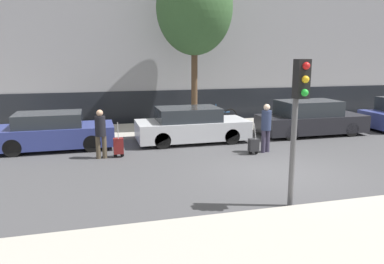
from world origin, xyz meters
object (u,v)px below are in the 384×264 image
at_px(parked_car_2, 310,119).
at_px(trolley_left, 118,146).
at_px(pedestrian_right, 266,125).
at_px(parked_bicycle, 220,116).
at_px(parked_car_1, 191,126).
at_px(parked_car_0, 53,132).
at_px(pedestrian_left, 101,131).
at_px(trolley_right, 254,145).
at_px(traffic_light, 298,103).
at_px(bare_tree_near_crossing, 194,8).

height_order(parked_car_2, trolley_left, parked_car_2).
bearing_deg(pedestrian_right, parked_bicycle, 71.16).
xyz_separation_m(trolley_left, parked_bicycle, (5.02, 4.36, 0.11)).
bearing_deg(pedestrian_right, trolley_left, 154.31).
distance_m(parked_car_1, pedestrian_right, 3.05).
relative_size(parked_car_0, pedestrian_left, 2.56).
distance_m(trolley_right, traffic_light, 4.99).
bearing_deg(bare_tree_near_crossing, parked_bicycle, 9.44).
bearing_deg(parked_car_1, bare_tree_near_crossing, 72.07).
relative_size(parked_car_1, trolley_right, 3.96).
distance_m(parked_car_0, traffic_light, 9.10).
height_order(parked_car_1, trolley_left, parked_car_1).
distance_m(parked_car_1, parked_car_2, 5.22).
distance_m(pedestrian_right, traffic_light, 5.08).
height_order(parked_car_2, traffic_light, traffic_light).
bearing_deg(traffic_light, trolley_right, 76.65).
bearing_deg(parked_bicycle, trolley_right, -96.30).
height_order(pedestrian_right, trolley_right, pedestrian_right).
distance_m(trolley_left, bare_tree_near_crossing, 7.45).
height_order(parked_car_0, parked_car_2, parked_car_2).
xyz_separation_m(parked_car_0, pedestrian_right, (7.13, -2.37, 0.33)).
height_order(parked_car_0, parked_bicycle, parked_car_0).
relative_size(trolley_right, parked_bicycle, 0.61).
height_order(trolley_right, bare_tree_near_crossing, bare_tree_near_crossing).
distance_m(parked_car_2, bare_tree_near_crossing, 6.88).
distance_m(parked_car_2, trolley_left, 8.27).
distance_m(pedestrian_left, trolley_left, 0.76).
bearing_deg(trolley_left, parked_car_1, 28.43).
distance_m(traffic_light, bare_tree_near_crossing, 9.89).
distance_m(trolley_left, pedestrian_right, 5.05).
xyz_separation_m(trolley_left, traffic_light, (3.39, -5.28, 1.94)).
xyz_separation_m(parked_car_2, trolley_right, (-3.66, -2.41, -0.35)).
xyz_separation_m(parked_car_1, pedestrian_right, (2.08, -2.22, 0.32)).
height_order(parked_car_1, parked_car_2, parked_car_2).
distance_m(pedestrian_left, traffic_light, 6.73).
relative_size(traffic_light, bare_tree_near_crossing, 0.44).
bearing_deg(pedestrian_left, parked_bicycle, -142.74).
height_order(pedestrian_left, parked_bicycle, pedestrian_left).
bearing_deg(parked_car_1, pedestrian_right, -46.83).
bearing_deg(parked_bicycle, bare_tree_near_crossing, -170.56).
bearing_deg(bare_tree_near_crossing, trolley_right, -81.70).
relative_size(parked_car_1, pedestrian_left, 2.67).
relative_size(parked_car_2, pedestrian_right, 2.66).
distance_m(parked_car_1, traffic_light, 7.07).
bearing_deg(pedestrian_right, parked_car_2, 17.12).
xyz_separation_m(parked_car_2, pedestrian_right, (-3.14, -2.23, 0.28)).
bearing_deg(trolley_left, parked_car_2, 11.05).
relative_size(parked_car_1, traffic_light, 1.33).
distance_m(pedestrian_right, parked_bicycle, 5.02).
xyz_separation_m(parked_bicycle, bare_tree_near_crossing, (-1.30, -0.22, 4.83)).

